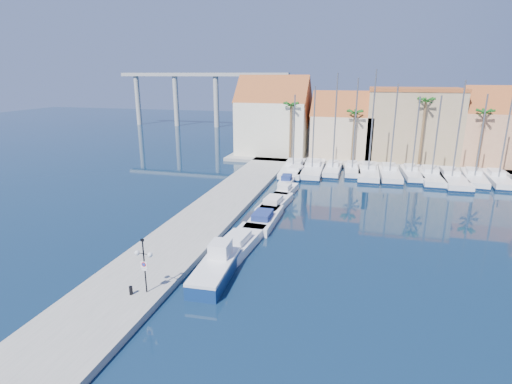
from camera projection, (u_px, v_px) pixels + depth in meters
The scene contains 32 objects.
ground at pixel (261, 299), 25.97m from camera, with size 260.00×260.00×0.00m, color #081D31.
quay_west at pixel (209, 215), 40.66m from camera, with size 6.00×77.00×0.50m, color gray.
shore_north at pixel (389, 159), 67.77m from camera, with size 54.00×16.00×0.50m, color gray.
lamp_post at pixel (144, 258), 25.15m from camera, with size 1.27×0.37×3.74m.
bollard at pixel (131, 290), 25.50m from camera, with size 0.23×0.23×0.57m, color black.
fishing_boat at pixel (216, 268), 28.57m from camera, with size 2.50×6.61×2.28m.
motorboat_west_0 at pixel (240, 242), 33.62m from camera, with size 2.92×7.59×1.40m.
motorboat_west_1 at pixel (264, 219), 38.99m from camera, with size 2.35×7.27×1.40m.
motorboat_west_2 at pixel (275, 203), 43.62m from camera, with size 2.84×7.12×1.40m.
motorboat_west_3 at pixel (286, 190), 48.42m from camera, with size 2.15×5.53×1.40m.
motorboat_west_4 at pixel (287, 181), 52.88m from camera, with size 1.97×5.47×1.40m.
motorboat_west_5 at pixel (297, 171), 57.89m from camera, with size 2.98×7.56×1.40m.
sailboat_0 at pixel (294, 169), 59.46m from camera, with size 3.67×11.86×11.33m.
sailboat_1 at pixel (312, 169), 59.33m from camera, with size 3.48×11.92×12.48m.
sailboat_2 at pixel (333, 169), 58.97m from camera, with size 2.32×8.53×14.25m.
sailboat_3 at pixel (352, 169), 58.67m from camera, with size 2.72×8.32×13.63m.
sailboat_4 at pixel (368, 171), 57.51m from camera, with size 2.97×10.79×14.72m.
sailboat_5 at pixel (389, 173), 56.86m from camera, with size 3.21×10.43×12.85m.
sailboat_6 at pixel (411, 173), 56.49m from camera, with size 2.88×8.60×11.23m.
sailboat_7 at pixel (431, 176), 55.19m from camera, with size 2.89×10.60×11.44m.
sailboat_8 at pixel (451, 178), 54.16m from camera, with size 3.57×11.65×13.40m.
sailboat_9 at pixel (474, 178), 54.19m from camera, with size 3.30×9.77×11.67m.
sailboat_10 at pixel (497, 179), 53.51m from camera, with size 2.74×9.49×14.32m.
building_0 at pixel (274, 119), 70.12m from camera, with size 12.30×9.00×13.50m.
building_1 at pixel (343, 128), 67.44m from camera, with size 10.30×8.00×11.00m.
building_2 at pixel (412, 124), 65.31m from camera, with size 14.20×10.20×11.50m.
building_3 at pixel (495, 130), 61.46m from camera, with size 10.30×8.00×12.00m.
palm_0 at pixel (291, 107), 63.76m from camera, with size 2.60×2.60×10.15m.
palm_1 at pixel (355, 114), 61.50m from camera, with size 2.60×2.60×9.15m.
palm_2 at pixel (426, 103), 58.44m from camera, with size 2.60×2.60×11.15m.
palm_3 at pixel (485, 114), 56.81m from camera, with size 2.60×2.60×9.65m.
viaduct at pixel (198, 89), 108.80m from camera, with size 48.00×2.20×14.45m.
Camera 1 is at (5.73, -22.20, 14.06)m, focal length 28.00 mm.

